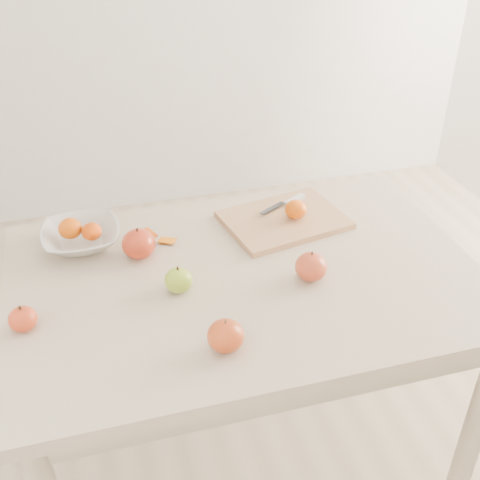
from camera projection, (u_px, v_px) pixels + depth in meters
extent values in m
plane|color=#C6B293|center=(244.00, 458.00, 1.95)|extent=(3.50, 3.50, 0.00)
cube|color=#C6B196|center=(245.00, 279.00, 1.55)|extent=(1.20, 0.80, 0.04)
cylinder|color=#BCAA8E|center=(52.00, 339.00, 1.91)|extent=(0.06, 0.06, 0.71)
cylinder|color=#BCAA8E|center=(363.00, 283.00, 2.15)|extent=(0.06, 0.06, 0.71)
cylinder|color=#BCAA8E|center=(474.00, 432.00, 1.61)|extent=(0.06, 0.06, 0.71)
cube|color=tan|center=(284.00, 220.00, 1.74)|extent=(0.37, 0.30, 0.02)
ellipsoid|color=#E55B08|center=(296.00, 209.00, 1.72)|extent=(0.06, 0.06, 0.05)
imported|color=silver|center=(81.00, 237.00, 1.63)|extent=(0.21, 0.21, 0.05)
ellipsoid|color=#D06107|center=(70.00, 228.00, 1.62)|extent=(0.06, 0.06, 0.06)
ellipsoid|color=#DE4C07|center=(92.00, 231.00, 1.62)|extent=(0.05, 0.05, 0.05)
cube|color=#CD4E0E|center=(145.00, 237.00, 1.68)|extent=(0.07, 0.07, 0.01)
cube|color=orange|center=(167.00, 241.00, 1.66)|extent=(0.06, 0.05, 0.01)
cube|color=white|center=(295.00, 200.00, 1.81)|extent=(0.07, 0.05, 0.01)
cube|color=#38393F|center=(272.00, 208.00, 1.77)|extent=(0.09, 0.06, 0.00)
ellipsoid|color=#6C971A|center=(178.00, 280.00, 1.46)|extent=(0.07, 0.07, 0.06)
ellipsoid|color=#A51E09|center=(23.00, 319.00, 1.35)|extent=(0.06, 0.06, 0.06)
ellipsoid|color=maroon|center=(226.00, 336.00, 1.29)|extent=(0.08, 0.08, 0.07)
ellipsoid|color=#A41419|center=(311.00, 267.00, 1.50)|extent=(0.08, 0.08, 0.07)
ellipsoid|color=maroon|center=(139.00, 244.00, 1.58)|extent=(0.09, 0.09, 0.08)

